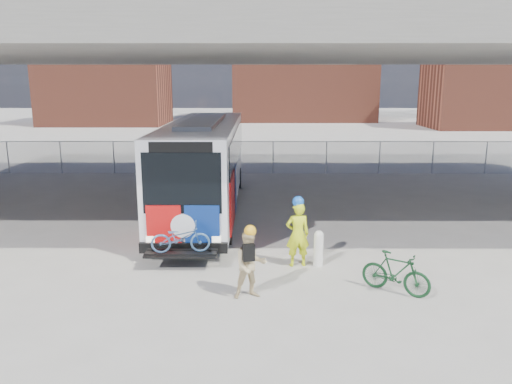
{
  "coord_description": "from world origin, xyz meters",
  "views": [
    {
      "loc": [
        0.15,
        -15.86,
        5.17
      ],
      "look_at": [
        0.08,
        0.05,
        1.6
      ],
      "focal_mm": 35.0,
      "sensor_mm": 36.0,
      "label": 1
    }
  ],
  "objects_px": {
    "bollard": "(318,247)",
    "cyclist_tan": "(250,264)",
    "cyclist_hivis": "(298,233)",
    "bike_parked": "(396,273)",
    "bus": "(204,158)"
  },
  "relations": [
    {
      "from": "bus",
      "to": "cyclist_tan",
      "type": "distance_m",
      "value": 8.79
    },
    {
      "from": "bollard",
      "to": "bike_parked",
      "type": "height_order",
      "value": "bike_parked"
    },
    {
      "from": "cyclist_tan",
      "to": "bike_parked",
      "type": "relative_size",
      "value": 1.05
    },
    {
      "from": "bollard",
      "to": "cyclist_tan",
      "type": "height_order",
      "value": "cyclist_tan"
    },
    {
      "from": "bollard",
      "to": "cyclist_hivis",
      "type": "distance_m",
      "value": 0.73
    },
    {
      "from": "bollard",
      "to": "cyclist_tan",
      "type": "bearing_deg",
      "value": -131.59
    },
    {
      "from": "bus",
      "to": "cyclist_hivis",
      "type": "distance_m",
      "value": 7.21
    },
    {
      "from": "cyclist_hivis",
      "to": "bike_parked",
      "type": "xyz_separation_m",
      "value": [
        2.29,
        -1.85,
        -0.46
      ]
    },
    {
      "from": "cyclist_hivis",
      "to": "cyclist_tan",
      "type": "height_order",
      "value": "cyclist_hivis"
    },
    {
      "from": "bike_parked",
      "to": "bus",
      "type": "bearing_deg",
      "value": 68.4
    },
    {
      "from": "bollard",
      "to": "cyclist_tan",
      "type": "distance_m",
      "value": 2.88
    },
    {
      "from": "bollard",
      "to": "bike_parked",
      "type": "bearing_deg",
      "value": -47.58
    },
    {
      "from": "bollard",
      "to": "bike_parked",
      "type": "distance_m",
      "value": 2.51
    },
    {
      "from": "cyclist_tan",
      "to": "bike_parked",
      "type": "bearing_deg",
      "value": -9.65
    },
    {
      "from": "cyclist_tan",
      "to": "bollard",
      "type": "bearing_deg",
      "value": 34.14
    }
  ]
}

